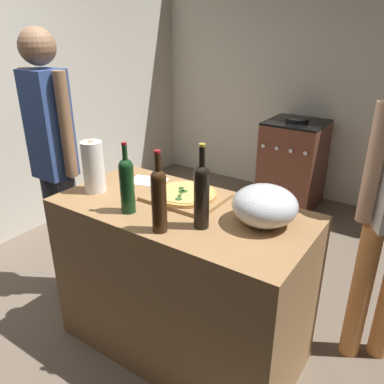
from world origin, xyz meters
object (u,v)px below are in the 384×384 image
object	(u,v)px
pizza	(185,194)
mixing_bowl	(265,205)
paper_towel_roll	(93,167)
person_in_stripes	(53,153)
wine_bottle_clear	(127,183)
stove	(292,164)
wine_bottle_amber	(159,198)
wine_bottle_dark	(202,193)

from	to	relation	value
pizza	mixing_bowl	size ratio (longest dim) A/B	1.08
paper_towel_roll	person_in_stripes	size ratio (longest dim) A/B	0.16
person_in_stripes	wine_bottle_clear	bearing A→B (deg)	-12.55
wine_bottle_clear	person_in_stripes	bearing A→B (deg)	167.45
mixing_bowl	paper_towel_roll	xyz separation A→B (m)	(-0.94, -0.17, 0.05)
wine_bottle_clear	stove	size ratio (longest dim) A/B	0.38
pizza	wine_bottle_amber	bearing A→B (deg)	-73.49
stove	mixing_bowl	bearing A→B (deg)	-73.87
mixing_bowl	wine_bottle_dark	world-z (taller)	wine_bottle_dark
wine_bottle_amber	pizza	bearing A→B (deg)	106.51
pizza	person_in_stripes	bearing A→B (deg)	-173.45
paper_towel_roll	wine_bottle_dark	world-z (taller)	wine_bottle_dark
wine_bottle_amber	stove	xyz separation A→B (m)	(-0.26, 2.47, -0.62)
paper_towel_roll	wine_bottle_clear	bearing A→B (deg)	-15.14
wine_bottle_amber	paper_towel_roll	bearing A→B (deg)	165.09
pizza	paper_towel_roll	distance (m)	0.53
pizza	paper_towel_roll	size ratio (longest dim) A/B	1.14
pizza	paper_towel_roll	bearing A→B (deg)	-157.90
mixing_bowl	wine_bottle_clear	bearing A→B (deg)	-156.87
pizza	stove	bearing A→B (deg)	94.31
wine_bottle_amber	wine_bottle_clear	xyz separation A→B (m)	(-0.25, 0.07, -0.01)
wine_bottle_clear	person_in_stripes	size ratio (longest dim) A/B	0.20
mixing_bowl	wine_bottle_amber	xyz separation A→B (m)	(-0.36, -0.32, 0.07)
mixing_bowl	stove	bearing A→B (deg)	106.13
stove	person_in_stripes	bearing A→B (deg)	-109.14
pizza	wine_bottle_amber	world-z (taller)	wine_bottle_amber
wine_bottle_clear	pizza	bearing A→B (deg)	62.51
wine_bottle_clear	stove	distance (m)	2.48
paper_towel_roll	stove	xyz separation A→B (m)	(0.32, 2.32, -0.60)
wine_bottle_dark	paper_towel_roll	bearing A→B (deg)	178.46
mixing_bowl	wine_bottle_clear	xyz separation A→B (m)	(-0.61, -0.26, 0.06)
paper_towel_roll	wine_bottle_dark	size ratio (longest dim) A/B	0.73
paper_towel_roll	stove	world-z (taller)	paper_towel_roll
stove	person_in_stripes	size ratio (longest dim) A/B	0.53
person_in_stripes	mixing_bowl	bearing A→B (deg)	3.46
wine_bottle_dark	wine_bottle_clear	size ratio (longest dim) A/B	1.11
wine_bottle_dark	person_in_stripes	world-z (taller)	person_in_stripes
wine_bottle_dark	pizza	bearing A→B (deg)	138.14
mixing_bowl	wine_bottle_dark	size ratio (longest dim) A/B	0.77
wine_bottle_clear	wine_bottle_dark	bearing A→B (deg)	10.32
wine_bottle_clear	person_in_stripes	distance (m)	0.81
mixing_bowl	wine_bottle_clear	size ratio (longest dim) A/B	0.86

